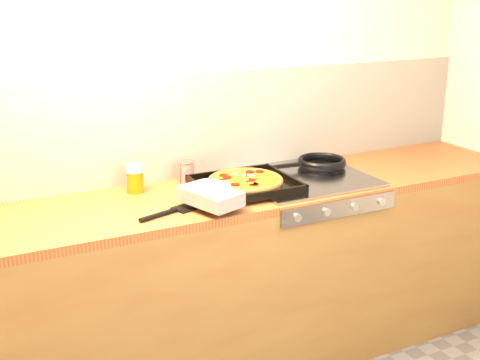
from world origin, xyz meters
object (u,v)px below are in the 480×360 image
pizza_on_tray (235,185)px  juice_glass (135,178)px  tomato_can (186,172)px  frying_pan (321,163)px

pizza_on_tray → juice_glass: 0.45m
juice_glass → pizza_on_tray: bearing=-31.6°
tomato_can → juice_glass: 0.26m
frying_pan → tomato_can: (-0.68, 0.11, 0.02)m
pizza_on_tray → tomato_can: bearing=116.1°
frying_pan → tomato_can: bearing=171.0°
juice_glass → frying_pan: bearing=-5.0°
frying_pan → tomato_can: tomato_can is taller
tomato_can → juice_glass: bearing=-174.2°
pizza_on_tray → tomato_can: (-0.13, 0.26, 0.01)m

